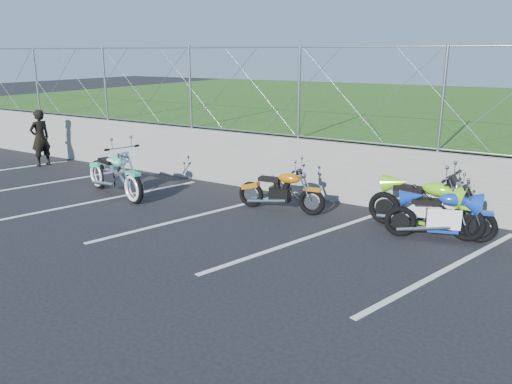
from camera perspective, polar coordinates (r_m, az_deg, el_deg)
The scene contains 10 objects.
ground at distance 9.26m, azimuth -10.82°, elevation -4.44°, with size 90.00×90.00×0.00m, color black.
retaining_wall at distance 11.80m, azimuth 0.40°, elevation 3.49°, with size 30.00×0.22×1.30m, color slate.
grass_field at distance 20.91m, azimuth 14.76°, elevation 8.33°, with size 30.00×20.00×1.30m, color #275316.
chain_link_fence at distance 11.56m, azimuth 0.41°, elevation 11.51°, with size 28.00×0.03×2.00m.
parking_lines at distance 9.32m, azimuth -1.17°, elevation -4.00°, with size 18.29×4.31×0.01m.
cruiser_turquoise at distance 11.63m, azimuth -15.76°, elevation 1.82°, with size 2.31×0.87×1.18m.
naked_orange at distance 10.13m, azimuth 3.00°, elevation -0.03°, with size 1.88×0.64×0.94m.
sportbike_green at distance 9.40m, azimuth 18.85°, elevation -1.67°, with size 2.12×0.75×1.10m.
sportbike_blue at distance 9.15m, azimuth 20.48°, elevation -2.66°, with size 1.81×0.75×0.97m.
person_standing at distance 15.47m, azimuth -23.44°, elevation 5.68°, with size 0.58×0.38×1.60m, color black.
Camera 1 is at (5.91, -6.40, 3.14)m, focal length 35.00 mm.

